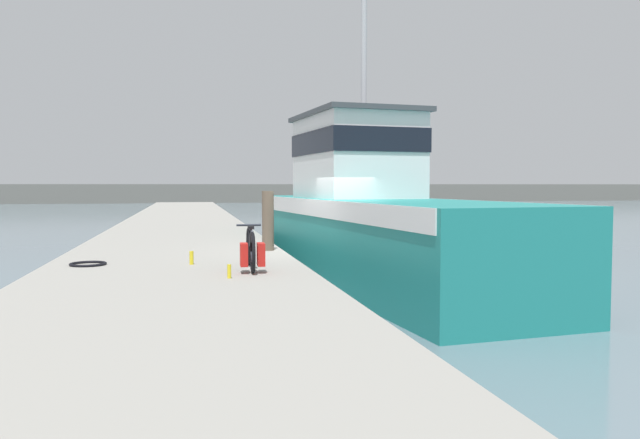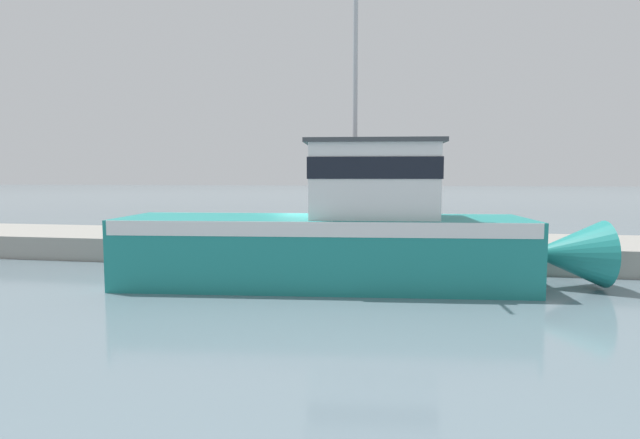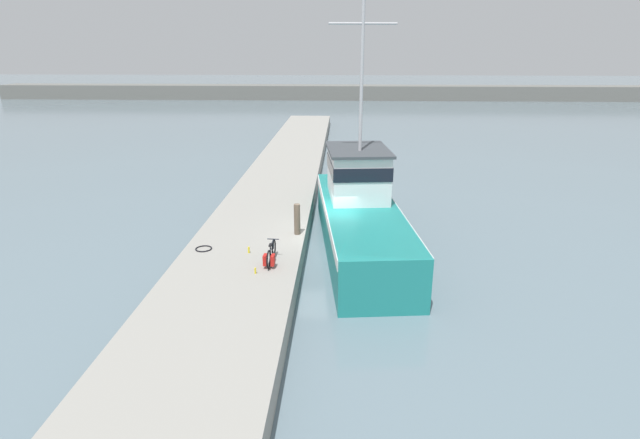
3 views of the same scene
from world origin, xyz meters
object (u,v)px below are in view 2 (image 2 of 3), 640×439
Objects in this scene: bicycle_touring at (240,229)px; mooring_post at (321,224)px; water_bottle_on_curb at (273,233)px; fishing_boat_main at (348,232)px; water_bottle_by_bike at (223,234)px.

mooring_post is at bearing 79.77° from bicycle_touring.
water_bottle_on_curb is at bearing -127.79° from mooring_post.
bicycle_touring is at bearing -102.25° from mooring_post.
fishing_boat_main is 7.93× the size of bicycle_touring.
water_bottle_by_bike is at bearing -114.84° from bicycle_touring.
mooring_post reaches higher than water_bottle_by_bike.
mooring_post is 6.03× the size of water_bottle_by_bike.
mooring_post is (-2.62, -1.26, -0.02)m from fishing_boat_main.
fishing_boat_main is at bearing 55.23° from bicycle_touring.
bicycle_touring is at bearing -132.70° from fishing_boat_main.
water_bottle_by_bike is (-1.11, -4.01, -0.55)m from mooring_post.
bicycle_touring reaches higher than water_bottle_by_bike.
fishing_boat_main is at bearing 25.59° from mooring_post.
water_bottle_on_curb is (-0.56, 1.85, 0.01)m from water_bottle_by_bike.
water_bottle_on_curb is (-4.30, -3.42, -0.55)m from fishing_boat_main.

